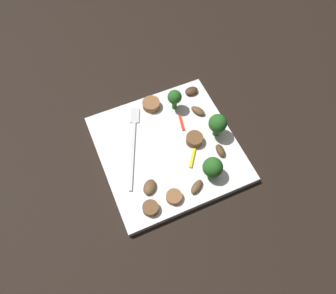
{
  "coord_description": "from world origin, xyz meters",
  "views": [
    {
      "loc": [
        -0.28,
        0.12,
        0.57
      ],
      "look_at": [
        0.0,
        0.0,
        0.02
      ],
      "focal_mm": 35.54,
      "sensor_mm": 36.0,
      "label": 1
    }
  ],
  "objects": [
    {
      "name": "sausage_slice_2",
      "position": [
        -0.1,
        0.08,
        0.02
      ],
      "size": [
        0.04,
        0.04,
        0.01
      ],
      "primitive_type": "cylinder",
      "rotation": [
        0.0,
        0.0,
        0.46
      ],
      "color": "brown",
      "rests_on": "plate"
    },
    {
      "name": "mushroom_1",
      "position": [
        -0.05,
        -0.09,
        0.02
      ],
      "size": [
        0.03,
        0.02,
        0.01
      ],
      "primitive_type": "ellipsoid",
      "rotation": [
        0.0,
        0.0,
        6.25
      ],
      "color": "#4C331E",
      "rests_on": "plate"
    },
    {
      "name": "sausage_slice_1",
      "position": [
        -0.01,
        -0.05,
        0.02
      ],
      "size": [
        0.04,
        0.04,
        0.02
      ],
      "primitive_type": "cylinder",
      "rotation": [
        0.0,
        0.0,
        2.88
      ],
      "color": "brown",
      "rests_on": "plate"
    },
    {
      "name": "mushroom_3",
      "position": [
        0.1,
        -0.1,
        0.02
      ],
      "size": [
        0.02,
        0.03,
        0.01
      ],
      "primitive_type": "ellipsoid",
      "rotation": [
        0.0,
        0.0,
        1.58
      ],
      "color": "#422B19",
      "rests_on": "plate"
    },
    {
      "name": "mushroom_2",
      "position": [
        0.05,
        -0.09,
        0.02
      ],
      "size": [
        0.03,
        0.03,
        0.01
      ],
      "primitive_type": "ellipsoid",
      "rotation": [
        0.0,
        0.0,
        3.69
      ],
      "color": "brown",
      "rests_on": "plate"
    },
    {
      "name": "pepper_strip_0",
      "position": [
        -0.04,
        -0.03,
        0.02
      ],
      "size": [
        0.04,
        0.03,
        0.0
      ],
      "primitive_type": "cube",
      "rotation": [
        0.0,
        0.0,
        5.64
      ],
      "color": "yellow",
      "rests_on": "plate"
    },
    {
      "name": "fork",
      "position": [
        0.04,
        0.06,
        0.02
      ],
      "size": [
        0.17,
        0.08,
        0.0
      ],
      "rotation": [
        0.0,
        0.0,
        -0.41
      ],
      "color": "silver",
      "rests_on": "plate"
    },
    {
      "name": "mushroom_4",
      "position": [
        -0.1,
        -0.01,
        0.02
      ],
      "size": [
        0.03,
        0.03,
        0.01
      ],
      "primitive_type": "ellipsoid",
      "rotation": [
        0.0,
        0.0,
        5.29
      ],
      "color": "brown",
      "rests_on": "plate"
    },
    {
      "name": "sausage_slice_0",
      "position": [
        0.1,
        -0.01,
        0.02
      ],
      "size": [
        0.05,
        0.05,
        0.01
      ],
      "primitive_type": "cylinder",
      "rotation": [
        0.0,
        0.0,
        0.34
      ],
      "color": "brown",
      "rests_on": "plate"
    },
    {
      "name": "broccoli_floret_1",
      "position": [
        0.08,
        -0.05,
        0.05
      ],
      "size": [
        0.03,
        0.03,
        0.05
      ],
      "color": "#296420",
      "rests_on": "plate"
    },
    {
      "name": "ground_plane",
      "position": [
        0.0,
        0.0,
        0.0
      ],
      "size": [
        1.4,
        1.4,
        0.0
      ],
      "primitive_type": "plane",
      "color": "black"
    },
    {
      "name": "plate",
      "position": [
        0.0,
        0.0,
        0.01
      ],
      "size": [
        0.26,
        0.26,
        0.02
      ],
      "primitive_type": "cube",
      "color": "white",
      "rests_on": "ground_plane"
    },
    {
      "name": "mushroom_0",
      "position": [
        -0.06,
        0.06,
        0.02
      ],
      "size": [
        0.04,
        0.04,
        0.01
      ],
      "primitive_type": "ellipsoid",
      "rotation": [
        0.0,
        0.0,
        2.42
      ],
      "color": "brown",
      "rests_on": "plate"
    },
    {
      "name": "pepper_strip_1",
      "position": [
        0.04,
        -0.05,
        0.02
      ],
      "size": [
        0.04,
        0.01,
        0.0
      ],
      "primitive_type": "cube",
      "rotation": [
        0.0,
        0.0,
        2.93
      ],
      "color": "red",
      "rests_on": "plate"
    },
    {
      "name": "broccoli_floret_2",
      "position": [
        -0.08,
        -0.05,
        0.04
      ],
      "size": [
        0.04,
        0.04,
        0.05
      ],
      "color": "#296420",
      "rests_on": "plate"
    },
    {
      "name": "broccoli_floret_0",
      "position": [
        -0.01,
        -0.1,
        0.05
      ],
      "size": [
        0.04,
        0.04,
        0.06
      ],
      "color": "#296420",
      "rests_on": "plate"
    },
    {
      "name": "sausage_slice_3",
      "position": [
        -0.1,
        0.03,
        0.02
      ],
      "size": [
        0.04,
        0.04,
        0.01
      ],
      "primitive_type": "cylinder",
      "rotation": [
        0.0,
        0.0,
        2.87
      ],
      "color": "brown",
      "rests_on": "plate"
    }
  ]
}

